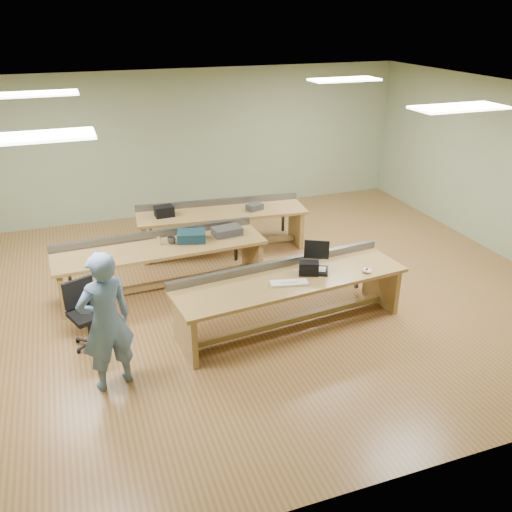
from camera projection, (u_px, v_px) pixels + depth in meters
name	position (u px, v px, depth m)	size (l,w,h in m)	color
floor	(235.00, 294.00, 8.51)	(10.00, 10.00, 0.00)	olive
ceiling	(232.00, 98.00, 7.25)	(10.00, 10.00, 0.00)	silver
wall_back	(176.00, 144.00, 11.30)	(10.00, 0.04, 3.00)	gray
wall_front	(380.00, 356.00, 4.46)	(10.00, 0.04, 3.00)	gray
wall_right	(508.00, 172.00, 9.41)	(0.04, 8.00, 3.00)	gray
fluor_panels	(232.00, 100.00, 7.26)	(6.20, 3.50, 0.03)	white
workbench_front	(290.00, 289.00, 7.47)	(3.36, 1.20, 0.86)	olive
workbench_mid	(161.00, 256.00, 8.46)	(3.28, 1.00, 0.86)	olive
workbench_back	(222.00, 220.00, 9.89)	(3.11, 1.10, 0.86)	olive
person	(106.00, 322.00, 6.13)	(0.63, 0.42, 1.74)	slate
laptop_base	(315.00, 270.00, 7.55)	(0.35, 0.29, 0.04)	black
laptop_screen	(317.00, 250.00, 7.57)	(0.35, 0.02, 0.28)	black
keyboard	(289.00, 283.00, 7.21)	(0.50, 0.17, 0.03)	silver
trackball_mouse	(367.00, 270.00, 7.52)	(0.12, 0.14, 0.06)	white
camera_bag	(309.00, 268.00, 7.45)	(0.27, 0.17, 0.18)	black
task_chair	(88.00, 322.00, 7.13)	(0.63, 0.63, 0.91)	black
parts_bin_teal	(191.00, 236.00, 8.52)	(0.44, 0.33, 0.15)	#122E3A
parts_bin_grey	(227.00, 231.00, 8.75)	(0.46, 0.29, 0.12)	#343436
mug	(171.00, 240.00, 8.44)	(0.13, 0.13, 0.10)	#343436
drinks_can	(159.00, 241.00, 8.40)	(0.06, 0.06, 0.12)	silver
storage_box_back	(164.00, 211.00, 9.51)	(0.32, 0.23, 0.19)	black
tray_back	(255.00, 207.00, 9.83)	(0.27, 0.20, 0.11)	#343436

